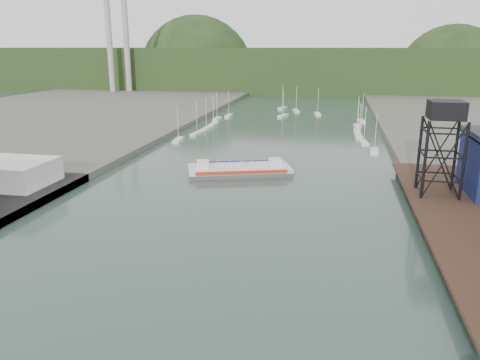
% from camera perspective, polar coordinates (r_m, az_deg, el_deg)
% --- Properties ---
extents(east_pier, '(14.00, 70.00, 2.45)m').
position_cam_1_polar(east_pier, '(76.52, 26.02, -4.66)').
color(east_pier, black).
rests_on(east_pier, ground).
extents(white_shed, '(18.00, 12.00, 4.50)m').
position_cam_1_polar(white_shed, '(99.02, -26.98, 0.84)').
color(white_shed, silver).
rests_on(white_shed, west_quay).
extents(lift_tower, '(6.50, 6.50, 16.00)m').
position_cam_1_polar(lift_tower, '(85.23, 23.77, 7.16)').
color(lift_tower, black).
rests_on(lift_tower, east_pier).
extents(marina_sailboats, '(57.71, 92.65, 0.90)m').
position_cam_1_polar(marina_sailboats, '(166.02, 5.54, 6.74)').
color(marina_sailboats, silver).
rests_on(marina_sailboats, ground).
extents(smokestacks, '(11.20, 8.20, 60.00)m').
position_cam_1_polar(smokestacks, '(285.01, -14.66, 16.11)').
color(smokestacks, '#9B9B96').
rests_on(smokestacks, ground).
extents(distant_hills, '(500.00, 120.00, 80.00)m').
position_cam_1_polar(distant_hills, '(327.01, 8.01, 12.93)').
color(distant_hills, black).
rests_on(distant_hills, ground).
extents(chain_ferry, '(23.71, 15.32, 3.18)m').
position_cam_1_polar(chain_ferry, '(101.84, -0.07, 1.28)').
color(chain_ferry, '#4B4B4D').
rests_on(chain_ferry, ground).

